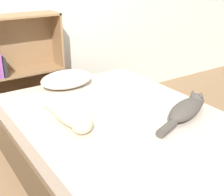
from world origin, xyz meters
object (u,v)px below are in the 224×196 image
bed (123,147)px  bookshelf (16,70)px  cat_dark (187,109)px  pillow (66,79)px  cat_light (72,118)px

bed → bookshelf: 1.39m
bed → cat_dark: size_ratio=3.24×
cat_dark → bookshelf: 1.71m
pillow → bed: bearing=-85.2°
cat_light → bookshelf: (0.01, 1.22, 0.01)m
pillow → bookshelf: bearing=119.6°
pillow → cat_light: cat_light is taller
bed → cat_light: bearing=166.9°
bed → pillow: size_ratio=4.12×
bed → pillow: bearing=94.8°
pillow → cat_dark: (0.46, -1.02, -0.01)m
pillow → cat_light: 0.76m
cat_light → cat_dark: cat_light is taller
pillow → bookshelf: bookshelf is taller
bed → bookshelf: (-0.36, 1.30, 0.32)m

